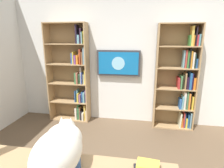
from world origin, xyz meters
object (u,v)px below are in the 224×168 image
at_px(cat, 59,148).
at_px(desk_book_stack, 148,167).
at_px(bookshelf_right, 73,75).
at_px(bookshelf_left, 180,80).
at_px(coffee_mug, 75,162).
at_px(wall_mounted_tv, 118,63).

height_order(cat, desk_book_stack, cat).
distance_m(bookshelf_right, desk_book_stack, 2.77).
bearing_deg(desk_book_stack, bookshelf_left, -105.64).
xyz_separation_m(bookshelf_right, desk_book_stack, (-1.48, 2.33, -0.17)).
distance_m(bookshelf_right, coffee_mug, 2.57).
bearing_deg(desk_book_stack, cat, 7.03).
bearing_deg(bookshelf_right, desk_book_stack, 122.39).
bearing_deg(desk_book_stack, wall_mounted_tv, -77.30).
distance_m(bookshelf_left, bookshelf_right, 2.13).
bearing_deg(coffee_mug, cat, 14.71).
relative_size(cat, desk_book_stack, 3.14).
relative_size(bookshelf_left, coffee_mug, 20.67).
bearing_deg(bookshelf_left, coffee_mug, 63.42).
xyz_separation_m(wall_mounted_tv, coffee_mug, (-0.01, 2.47, -0.42)).
height_order(wall_mounted_tv, cat, wall_mounted_tv).
distance_m(bookshelf_left, cat, 2.74).
bearing_deg(cat, bookshelf_left, -118.31).
bearing_deg(bookshelf_right, wall_mounted_tv, -174.87).
relative_size(bookshelf_left, cat, 3.06).
height_order(bookshelf_left, wall_mounted_tv, bookshelf_left).
height_order(wall_mounted_tv, coffee_mug, wall_mounted_tv).
bearing_deg(wall_mounted_tv, desk_book_stack, 102.70).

